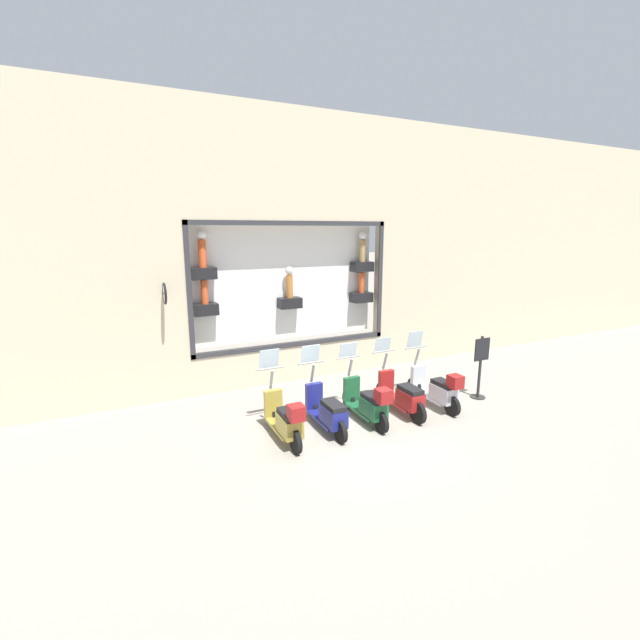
{
  "coord_description": "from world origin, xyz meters",
  "views": [
    {
      "loc": [
        -6.92,
        4.2,
        4.05
      ],
      "look_at": [
        1.82,
        0.01,
        2.0
      ],
      "focal_mm": 24.0,
      "sensor_mm": 36.0,
      "label": 1
    }
  ],
  "objects_px": {
    "scooter_red_1": "(402,396)",
    "shop_sign_post": "(480,365)",
    "scooter_green_2": "(368,403)",
    "scooter_navy_3": "(327,411)",
    "scooter_silver_0": "(437,389)",
    "scooter_olive_4": "(285,419)"
  },
  "relations": [
    {
      "from": "scooter_red_1",
      "to": "scooter_olive_4",
      "type": "xyz_separation_m",
      "value": [
        -0.07,
        2.81,
        0.03
      ]
    },
    {
      "from": "scooter_silver_0",
      "to": "scooter_navy_3",
      "type": "distance_m",
      "value": 2.81
    },
    {
      "from": "scooter_red_1",
      "to": "shop_sign_post",
      "type": "distance_m",
      "value": 2.3
    },
    {
      "from": "scooter_silver_0",
      "to": "scooter_green_2",
      "type": "height_order",
      "value": "scooter_silver_0"
    },
    {
      "from": "scooter_silver_0",
      "to": "scooter_red_1",
      "type": "relative_size",
      "value": 1.0
    },
    {
      "from": "scooter_green_2",
      "to": "scooter_silver_0",
      "type": "bearing_deg",
      "value": -89.9
    },
    {
      "from": "scooter_navy_3",
      "to": "scooter_silver_0",
      "type": "bearing_deg",
      "value": -91.31
    },
    {
      "from": "scooter_navy_3",
      "to": "shop_sign_post",
      "type": "relative_size",
      "value": 1.15
    },
    {
      "from": "scooter_green_2",
      "to": "scooter_navy_3",
      "type": "relative_size",
      "value": 1.0
    },
    {
      "from": "scooter_silver_0",
      "to": "scooter_navy_3",
      "type": "xyz_separation_m",
      "value": [
        0.06,
        2.81,
        -0.04
      ]
    },
    {
      "from": "scooter_green_2",
      "to": "scooter_navy_3",
      "type": "bearing_deg",
      "value": 85.88
    },
    {
      "from": "scooter_red_1",
      "to": "shop_sign_post",
      "type": "height_order",
      "value": "scooter_red_1"
    },
    {
      "from": "scooter_navy_3",
      "to": "shop_sign_post",
      "type": "distance_m",
      "value": 4.16
    },
    {
      "from": "scooter_red_1",
      "to": "shop_sign_post",
      "type": "xyz_separation_m",
      "value": [
        -0.04,
        -2.26,
        0.41
      ]
    },
    {
      "from": "scooter_red_1",
      "to": "scooter_olive_4",
      "type": "bearing_deg",
      "value": 91.34
    },
    {
      "from": "scooter_green_2",
      "to": "scooter_olive_4",
      "type": "xyz_separation_m",
      "value": [
        0.0,
        1.87,
        0.01
      ]
    },
    {
      "from": "scooter_silver_0",
      "to": "shop_sign_post",
      "type": "bearing_deg",
      "value": -88.95
    },
    {
      "from": "shop_sign_post",
      "to": "scooter_red_1",
      "type": "bearing_deg",
      "value": 88.94
    },
    {
      "from": "scooter_silver_0",
      "to": "scooter_olive_4",
      "type": "bearing_deg",
      "value": 89.99
    },
    {
      "from": "scooter_red_1",
      "to": "scooter_navy_3",
      "type": "height_order",
      "value": "scooter_navy_3"
    },
    {
      "from": "scooter_navy_3",
      "to": "shop_sign_post",
      "type": "xyz_separation_m",
      "value": [
        -0.04,
        -4.14,
        0.42
      ]
    },
    {
      "from": "scooter_silver_0",
      "to": "shop_sign_post",
      "type": "xyz_separation_m",
      "value": [
        0.02,
        -1.33,
        0.37
      ]
    }
  ]
}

